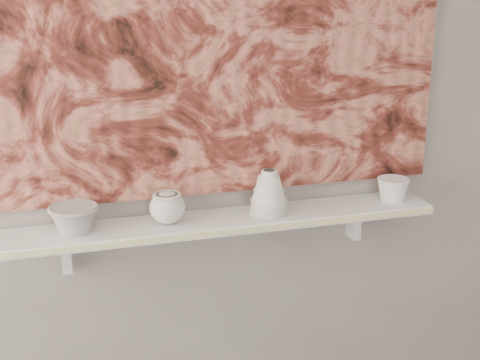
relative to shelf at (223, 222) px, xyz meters
name	(u,v)px	position (x,y,z in m)	size (l,w,h in m)	color
wall_back	(215,81)	(0.00, 0.09, 0.44)	(3.60, 3.60, 0.00)	gray
shelf	(223,222)	(0.00, 0.00, 0.00)	(1.40, 0.18, 0.03)	silver
shelf_stripe	(231,232)	(0.00, -0.09, 0.00)	(1.40, 0.01, 0.02)	beige
bracket_left	(66,253)	(-0.49, 0.06, -0.07)	(0.03, 0.06, 0.12)	silver
bracket_right	(354,221)	(0.49, 0.06, -0.07)	(0.03, 0.06, 0.12)	silver
painting	(215,19)	(0.00, 0.08, 0.62)	(1.50, 0.03, 1.10)	maroon
house_motif	(348,112)	(0.45, 0.07, 0.32)	(0.09, 0.00, 0.08)	black
bowl_grey	(74,219)	(-0.46, 0.00, 0.06)	(0.15, 0.15, 0.09)	gray
cup_cream	(167,208)	(-0.18, 0.00, 0.07)	(0.11, 0.11, 0.10)	beige
bell_vessel	(269,191)	(0.15, 0.00, 0.09)	(0.13, 0.13, 0.14)	silver
bowl_white	(393,189)	(0.60, 0.00, 0.05)	(0.11, 0.11, 0.08)	silver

